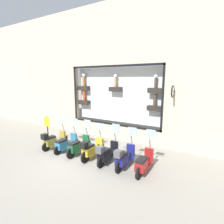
# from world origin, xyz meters

# --- Properties ---
(ground_plane) EXTENTS (120.00, 120.00, 0.00)m
(ground_plane) POSITION_xyz_m (0.00, 0.00, 0.00)
(ground_plane) COLOR gray
(building_facade) EXTENTS (1.23, 36.00, 8.23)m
(building_facade) POSITION_xyz_m (3.60, -0.00, 4.21)
(building_facade) COLOR beige
(building_facade) RESTS_ON ground_plane
(scooter_red_0) EXTENTS (1.80, 0.61, 1.63)m
(scooter_red_0) POSITION_xyz_m (0.42, -3.17, 0.43)
(scooter_red_0) COLOR black
(scooter_red_0) RESTS_ON ground_plane
(scooter_navy_1) EXTENTS (1.80, 0.61, 1.61)m
(scooter_navy_1) POSITION_xyz_m (0.36, -2.30, 0.48)
(scooter_navy_1) COLOR black
(scooter_navy_1) RESTS_ON ground_plane
(scooter_black_2) EXTENTS (1.80, 0.60, 1.65)m
(scooter_black_2) POSITION_xyz_m (0.36, -1.43, 0.47)
(scooter_black_2) COLOR black
(scooter_black_2) RESTS_ON ground_plane
(scooter_yellow_3) EXTENTS (1.81, 0.60, 1.57)m
(scooter_yellow_3) POSITION_xyz_m (0.36, -0.55, 0.49)
(scooter_yellow_3) COLOR black
(scooter_yellow_3) RESTS_ON ground_plane
(scooter_green_4) EXTENTS (1.81, 0.60, 1.65)m
(scooter_green_4) POSITION_xyz_m (0.42, 0.32, 0.44)
(scooter_green_4) COLOR black
(scooter_green_4) RESTS_ON ground_plane
(scooter_teal_5) EXTENTS (1.79, 0.60, 1.63)m
(scooter_teal_5) POSITION_xyz_m (0.42, 1.19, 0.42)
(scooter_teal_5) COLOR black
(scooter_teal_5) RESTS_ON ground_plane
(scooter_olive_6) EXTENTS (1.80, 0.61, 1.66)m
(scooter_olive_6) POSITION_xyz_m (0.36, 2.06, 0.47)
(scooter_olive_6) COLOR black
(scooter_olive_6) RESTS_ON ground_plane
(shop_sign_post) EXTENTS (0.36, 0.45, 1.60)m
(shop_sign_post) POSITION_xyz_m (0.86, 3.09, 0.86)
(shop_sign_post) COLOR #232326
(shop_sign_post) RESTS_ON ground_plane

